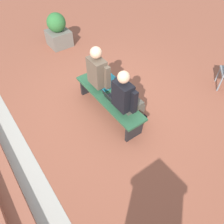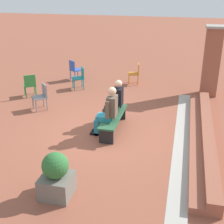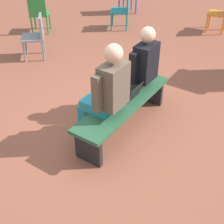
% 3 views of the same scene
% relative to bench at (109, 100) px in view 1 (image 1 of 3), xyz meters
% --- Properties ---
extents(ground_plane, '(60.00, 60.00, 0.00)m').
position_rel_bench_xyz_m(ground_plane, '(0.09, -0.18, -0.35)').
color(ground_plane, brown).
extents(concrete_strip, '(6.88, 0.40, 0.01)m').
position_rel_bench_xyz_m(concrete_strip, '(0.00, 1.90, -0.35)').
color(concrete_strip, '#A8A399').
rests_on(concrete_strip, ground).
extents(bench, '(1.80, 0.44, 0.45)m').
position_rel_bench_xyz_m(bench, '(0.00, 0.00, 0.00)').
color(bench, '#285638').
rests_on(bench, ground).
extents(person_student, '(0.54, 0.68, 1.33)m').
position_rel_bench_xyz_m(person_student, '(-0.48, -0.07, 0.36)').
color(person_student, '#4C473D').
rests_on(person_student, ground).
extents(person_adult, '(0.57, 0.71, 1.38)m').
position_rel_bench_xyz_m(person_adult, '(0.32, -0.07, 0.38)').
color(person_adult, teal).
rests_on(person_adult, ground).
extents(laptop, '(0.32, 0.29, 0.21)m').
position_rel_bench_xyz_m(laptop, '(-0.12, 0.01, 0.15)').
color(laptop, black).
rests_on(laptop, bench).
extents(planter, '(0.60, 0.60, 0.94)m').
position_rel_bench_xyz_m(planter, '(3.07, -0.41, 0.08)').
color(planter, '#6B665B').
rests_on(planter, ground).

